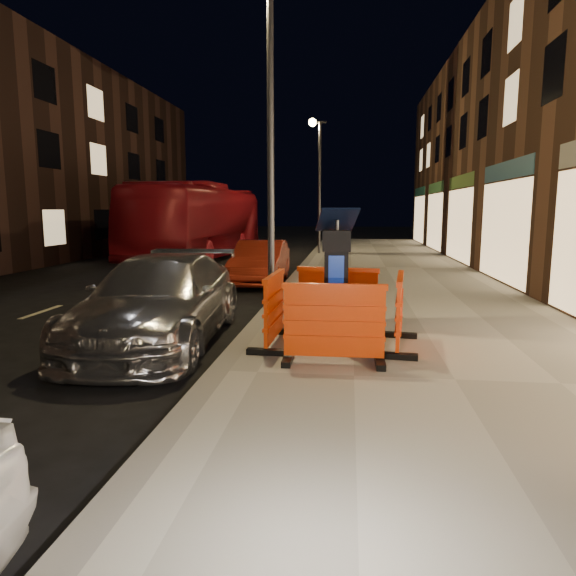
# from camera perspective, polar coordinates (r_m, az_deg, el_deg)

# --- Properties ---
(ground_plane) EXTENTS (120.00, 120.00, 0.00)m
(ground_plane) POSITION_cam_1_polar(r_m,az_deg,el_deg) (6.88, -7.75, -10.25)
(ground_plane) COLOR black
(ground_plane) RESTS_ON ground
(sidewalk) EXTENTS (6.00, 60.00, 0.15)m
(sidewalk) POSITION_cam_1_polar(r_m,az_deg,el_deg) (6.78, 18.04, -10.24)
(sidewalk) COLOR gray
(sidewalk) RESTS_ON ground
(kerb) EXTENTS (0.30, 60.00, 0.15)m
(kerb) POSITION_cam_1_polar(r_m,az_deg,el_deg) (6.85, -7.76, -9.66)
(kerb) COLOR slate
(kerb) RESTS_ON ground
(parking_kiosk) EXTENTS (0.67, 0.67, 1.98)m
(parking_kiosk) POSITION_cam_1_polar(r_m,az_deg,el_deg) (7.79, 5.39, 0.67)
(parking_kiosk) COLOR black
(parking_kiosk) RESTS_ON sidewalk
(barrier_front) EXTENTS (1.42, 0.59, 1.10)m
(barrier_front) POSITION_cam_1_polar(r_m,az_deg,el_deg) (6.94, 5.14, -4.02)
(barrier_front) COLOR #F13D08
(barrier_front) RESTS_ON sidewalk
(barrier_back) EXTENTS (1.48, 0.76, 1.10)m
(barrier_back) POSITION_cam_1_polar(r_m,az_deg,el_deg) (8.80, 5.51, -1.28)
(barrier_back) COLOR #F13D08
(barrier_back) RESTS_ON sidewalk
(barrier_kerbside) EXTENTS (0.64, 1.44, 1.10)m
(barrier_kerbside) POSITION_cam_1_polar(r_m,az_deg,el_deg) (7.94, -1.53, -2.34)
(barrier_kerbside) COLOR #F13D08
(barrier_kerbside) RESTS_ON sidewalk
(barrier_bldgside) EXTENTS (0.74, 1.47, 1.10)m
(barrier_bldgside) POSITION_cam_1_polar(r_m,az_deg,el_deg) (7.90, 12.25, -2.60)
(barrier_bldgside) COLOR #F13D08
(barrier_bldgside) RESTS_ON sidewalk
(car_silver) EXTENTS (2.31, 5.11, 1.45)m
(car_silver) POSITION_cam_1_polar(r_m,az_deg,el_deg) (8.96, -13.87, -5.91)
(car_silver) COLOR #A7A7AB
(car_silver) RESTS_ON ground
(car_red) EXTENTS (1.44, 3.94, 1.29)m
(car_red) POSITION_cam_1_polar(r_m,az_deg,el_deg) (15.51, -3.05, 0.50)
(car_red) COLOR maroon
(car_red) RESTS_ON ground
(bus_doubledecker) EXTENTS (3.15, 12.04, 3.33)m
(bus_doubledecker) POSITION_cam_1_polar(r_m,az_deg,el_deg) (23.87, -9.55, 3.30)
(bus_doubledecker) COLOR maroon
(bus_doubledecker) RESTS_ON ground
(street_lamp_mid) EXTENTS (0.12, 0.12, 6.00)m
(street_lamp_mid) POSITION_cam_1_polar(r_m,az_deg,el_deg) (9.44, -1.94, 14.35)
(street_lamp_mid) COLOR #3F3F44
(street_lamp_mid) RESTS_ON sidewalk
(street_lamp_far) EXTENTS (0.12, 0.12, 6.00)m
(street_lamp_far) POSITION_cam_1_polar(r_m,az_deg,el_deg) (24.35, 3.52, 10.93)
(street_lamp_far) COLOR #3F3F44
(street_lamp_far) RESTS_ON sidewalk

